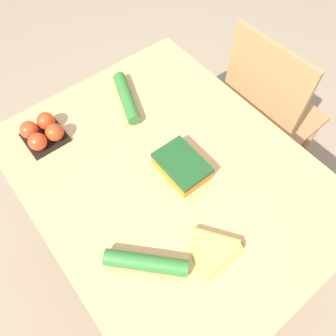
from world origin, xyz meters
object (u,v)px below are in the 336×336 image
object	(u,v)px
banana_bunch	(218,249)
chair	(266,115)
carrot_bag	(182,165)
cucumber_far	(146,263)
tomato_pack	(42,132)
cucumber_near	(126,98)

from	to	relation	value
banana_bunch	chair	bearing A→B (deg)	117.87
carrot_bag	cucumber_far	distance (m)	0.35
chair	tomato_pack	world-z (taller)	chair
banana_bunch	cucumber_near	xyz separation A→B (m)	(-0.68, 0.13, 0.01)
chair	cucumber_near	distance (m)	0.72
cucumber_far	tomato_pack	bearing A→B (deg)	-178.46
banana_bunch	carrot_bag	size ratio (longest dim) A/B	0.88
chair	banana_bunch	world-z (taller)	chair
tomato_pack	cucumber_near	bearing A→B (deg)	83.21
chair	cucumber_near	bearing A→B (deg)	62.08
cucumber_far	carrot_bag	bearing A→B (deg)	122.90
cucumber_near	carrot_bag	bearing A→B (deg)	-4.91
carrot_bag	chair	bearing A→B (deg)	98.53
tomato_pack	cucumber_far	world-z (taller)	tomato_pack
carrot_bag	cucumber_near	size ratio (longest dim) A/B	0.73
chair	cucumber_near	size ratio (longest dim) A/B	3.86
chair	banana_bunch	distance (m)	0.87
tomato_pack	cucumber_near	size ratio (longest dim) A/B	0.58
banana_bunch	tomato_pack	xyz separation A→B (m)	(-0.72, -0.21, 0.02)
tomato_pack	cucumber_far	xyz separation A→B (m)	(0.62, 0.02, -0.01)
carrot_bag	banana_bunch	bearing A→B (deg)	-18.70
carrot_bag	cucumber_near	bearing A→B (deg)	175.09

